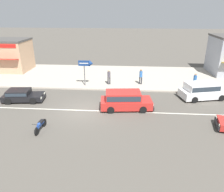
% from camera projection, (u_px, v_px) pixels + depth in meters
% --- Properties ---
extents(ground_plane, '(160.00, 160.00, 0.00)m').
position_uv_depth(ground_plane, '(83.00, 110.00, 18.60)').
color(ground_plane, '#544F47').
extents(lane_centre_stripe, '(50.40, 0.14, 0.01)m').
position_uv_depth(lane_centre_stripe, '(83.00, 110.00, 18.60)').
color(lane_centre_stripe, silver).
rests_on(lane_centre_stripe, ground).
extents(kerb_strip, '(68.00, 10.00, 0.15)m').
position_uv_depth(kerb_strip, '(99.00, 76.00, 27.75)').
color(kerb_strip, '#ADA393').
rests_on(kerb_strip, ground).
extents(hatchback_black_1, '(3.85, 2.10, 1.10)m').
position_uv_depth(hatchback_black_1, '(22.00, 95.00, 20.29)').
color(hatchback_black_1, black).
rests_on(hatchback_black_1, ground).
extents(minivan_red_2, '(4.59, 2.26, 1.56)m').
position_uv_depth(minivan_red_2, '(125.00, 100.00, 18.62)').
color(minivan_red_2, red).
rests_on(minivan_red_2, ground).
extents(minivan_white_5, '(4.77, 2.86, 1.56)m').
position_uv_depth(minivan_white_5, '(203.00, 90.00, 20.76)').
color(minivan_white_5, white).
rests_on(minivan_white_5, ground).
extents(motorcycle_0, '(0.56, 1.78, 0.80)m').
position_uv_depth(motorcycle_0, '(40.00, 125.00, 15.42)').
color(motorcycle_0, black).
rests_on(motorcycle_0, ground).
extents(arrow_signboard, '(1.58, 0.64, 2.82)m').
position_uv_depth(arrow_signboard, '(89.00, 65.00, 23.20)').
color(arrow_signboard, '#4C4C51').
rests_on(arrow_signboard, kerb_strip).
extents(pedestrian_near_clock, '(0.34, 0.34, 1.72)m').
position_uv_depth(pedestrian_near_clock, '(141.00, 76.00, 24.15)').
color(pedestrian_near_clock, '#333338').
rests_on(pedestrian_near_clock, kerb_strip).
extents(pedestrian_mid_kerb, '(0.34, 0.34, 1.63)m').
position_uv_depth(pedestrian_mid_kerb, '(195.00, 80.00, 22.90)').
color(pedestrian_mid_kerb, '#232838').
rests_on(pedestrian_mid_kerb, kerb_strip).
extents(pedestrian_by_shop, '(0.34, 0.34, 1.67)m').
position_uv_depth(pedestrian_by_shop, '(109.00, 76.00, 24.13)').
color(pedestrian_by_shop, '#333338').
rests_on(pedestrian_by_shop, kerb_strip).
extents(shopfront_mid_block, '(4.55, 5.02, 4.17)m').
position_uv_depth(shopfront_mid_block, '(11.00, 55.00, 29.30)').
color(shopfront_mid_block, tan).
rests_on(shopfront_mid_block, kerb_strip).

